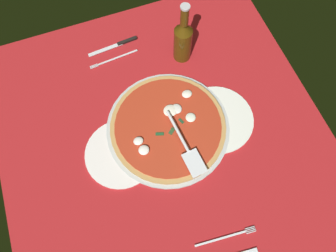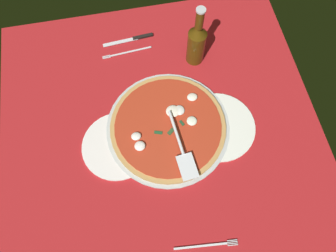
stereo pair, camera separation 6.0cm
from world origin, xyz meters
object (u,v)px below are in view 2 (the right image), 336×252
place_setting_near (130,46)px  pizza_server (181,148)px  pizza (168,126)px  dinner_plate_left (218,127)px  beer_bottle (197,43)px  dinner_plate_right (118,146)px

place_setting_near → pizza_server: bearing=98.8°
pizza → dinner_plate_left: bearing=170.1°
pizza_server → dinner_plate_left: bearing=107.2°
pizza → pizza_server: (-2.48, 8.79, 2.30)cm
dinner_plate_left → beer_bottle: 29.53cm
pizza_server → place_setting_near: bearing=-172.5°
dinner_plate_left → place_setting_near: bearing=-57.4°
dinner_plate_left → pizza_server: size_ratio=1.05×
dinner_plate_right → pizza: bearing=-169.6°
dinner_plate_left → pizza: (16.53, -2.88, 1.31)cm
dinner_plate_left → dinner_plate_right: bearing=0.5°
pizza → place_setting_near: size_ratio=1.87×
pizza_server → dinner_plate_right: bearing=-111.5°
pizza_server → place_setting_near: size_ratio=1.15×
dinner_plate_left → dinner_plate_right: 33.86cm
dinner_plate_right → pizza_server: pizza_server is taller
beer_bottle → pizza: bearing=59.6°
beer_bottle → pizza_server: bearing=70.1°
dinner_plate_right → pizza: (-17.33, -3.17, 1.31)cm
dinner_plate_left → pizza: bearing=-9.9°
pizza_server → beer_bottle: size_ratio=0.94×
pizza → pizza_server: bearing=105.7°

